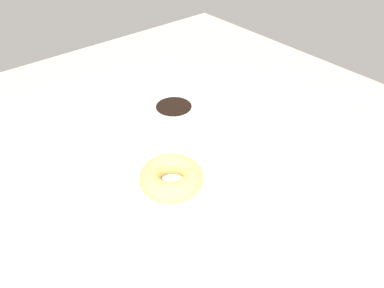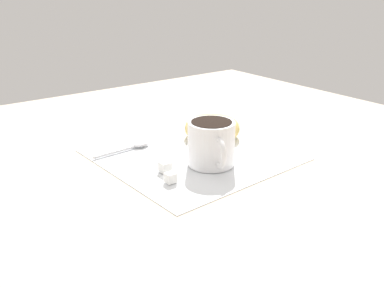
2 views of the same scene
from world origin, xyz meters
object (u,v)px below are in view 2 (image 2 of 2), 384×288
object	(u,v)px
sugar_cube_extra	(165,167)
donut	(212,128)
spoon	(134,146)
sugar_cube	(170,178)
coffee_cup	(212,143)

from	to	relation	value
sugar_cube_extra	donut	bearing A→B (deg)	116.41
donut	sugar_cube_extra	xyz separation A→B (cm)	(8.82, -17.76, -1.04)
spoon	sugar_cube	bearing A→B (deg)	-9.36
coffee_cup	spoon	size ratio (longest dim) A/B	0.91
donut	spoon	distance (cm)	17.12
sugar_cube	coffee_cup	bearing A→B (deg)	99.71
spoon	sugar_cube	xyz separation A→B (cm)	(17.06, -2.81, 0.41)
coffee_cup	donut	distance (cm)	14.64
coffee_cup	spoon	distance (cm)	17.38
spoon	sugar_cube	distance (cm)	17.30
donut	sugar_cube_extra	world-z (taller)	donut
coffee_cup	sugar_cube	size ratio (longest dim) A/B	6.86
spoon	sugar_cube	world-z (taller)	sugar_cube
sugar_cube	sugar_cube_extra	world-z (taller)	sugar_cube_extra
donut	sugar_cube	world-z (taller)	donut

